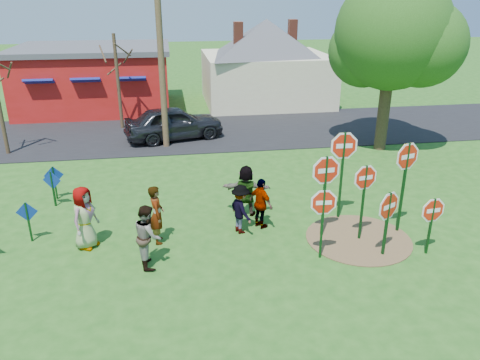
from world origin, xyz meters
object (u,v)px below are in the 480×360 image
object	(u,v)px
stop_sign_b	(343,154)
stop_sign_d	(406,165)
suv	(174,123)
stop_sign_c	(365,186)
person_a	(84,218)
person_b	(157,214)
stop_sign_a	(323,209)
leafy_tree	(395,38)
utility_pole	(160,42)

from	to	relation	value
stop_sign_b	stop_sign_d	bearing A→B (deg)	-37.22
suv	stop_sign_c	bearing A→B (deg)	-169.08
stop_sign_b	stop_sign_d	size ratio (longest dim) A/B	1.02
person_a	person_b	size ratio (longest dim) A/B	1.05
stop_sign_c	suv	xyz separation A→B (m)	(-5.31, 11.30, -0.90)
stop_sign_a	stop_sign_c	xyz separation A→B (m)	(1.52, 0.84, 0.24)
stop_sign_a	person_a	xyz separation A→B (m)	(-6.63, 1.64, -0.58)
stop_sign_b	person_a	xyz separation A→B (m)	(-8.01, -0.70, -1.31)
stop_sign_a	leafy_tree	size ratio (longest dim) A/B	0.28
person_b	suv	bearing A→B (deg)	-8.14
stop_sign_a	person_b	size ratio (longest dim) A/B	1.22
person_b	leafy_tree	world-z (taller)	leafy_tree
stop_sign_c	suv	distance (m)	12.52
suv	utility_pole	bearing A→B (deg)	145.29
stop_sign_c	stop_sign_b	bearing A→B (deg)	84.02
stop_sign_a	utility_pole	size ratio (longest dim) A/B	0.24
stop_sign_d	suv	distance (m)	12.95
stop_sign_d	suv	size ratio (longest dim) A/B	0.63
stop_sign_d	leafy_tree	bearing A→B (deg)	51.07
utility_pole	stop_sign_a	bearing A→B (deg)	-68.88
stop_sign_c	leafy_tree	xyz separation A→B (m)	(4.53, 8.27, 3.33)
utility_pole	leafy_tree	xyz separation A→B (m)	(10.28, -1.85, 0.19)
stop_sign_d	suv	world-z (taller)	stop_sign_d
stop_sign_c	utility_pole	bearing A→B (deg)	108.61
person_a	suv	xyz separation A→B (m)	(2.83, 10.49, -0.08)
stop_sign_a	stop_sign_b	bearing A→B (deg)	62.77
person_a	stop_sign_d	bearing A→B (deg)	-63.95
stop_sign_b	utility_pole	size ratio (longest dim) A/B	0.34
person_a	leafy_tree	size ratio (longest dim) A/B	0.24
person_b	stop_sign_b	bearing A→B (deg)	-87.14
suv	leafy_tree	size ratio (longest dim) A/B	0.62
person_b	suv	size ratio (longest dim) A/B	0.37
stop_sign_a	leafy_tree	world-z (taller)	leafy_tree
leafy_tree	utility_pole	bearing A→B (deg)	169.78
stop_sign_a	stop_sign_b	distance (m)	2.81
stop_sign_b	suv	bearing A→B (deg)	118.95
stop_sign_c	stop_sign_d	xyz separation A→B (m)	(1.39, 0.30, 0.45)
stop_sign_a	leafy_tree	bearing A→B (deg)	59.82
stop_sign_c	utility_pole	xyz separation A→B (m)	(-5.75, 10.13, 3.14)
person_a	person_b	distance (m)	2.07
stop_sign_b	stop_sign_c	world-z (taller)	stop_sign_b
stop_sign_d	utility_pole	world-z (taller)	utility_pole
stop_sign_b	suv	distance (m)	11.17
stop_sign_b	stop_sign_d	xyz separation A→B (m)	(1.52, -1.20, -0.03)
stop_sign_d	person_b	size ratio (longest dim) A/B	1.69
stop_sign_a	stop_sign_d	xyz separation A→B (m)	(2.91, 1.14, 0.70)
stop_sign_c	person_b	xyz separation A→B (m)	(-6.07, 0.79, -0.87)
suv	utility_pole	xyz separation A→B (m)	(-0.44, -1.17, 4.04)
stop_sign_c	suv	world-z (taller)	stop_sign_c
stop_sign_a	person_b	world-z (taller)	stop_sign_a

